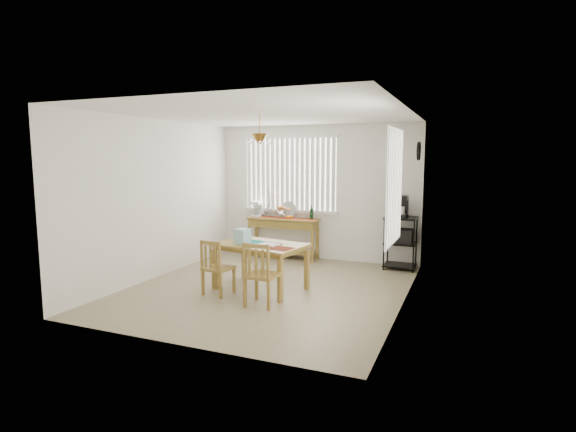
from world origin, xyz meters
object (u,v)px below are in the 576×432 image
at_px(wire_cart, 400,238).
at_px(cart_items, 402,207).
at_px(sideboard, 284,228).
at_px(chair_left, 217,268).
at_px(chair_right, 261,275).
at_px(dining_table, 260,249).

distance_m(wire_cart, cart_items, 0.55).
distance_m(sideboard, wire_cart, 2.27).
relative_size(chair_left, chair_right, 0.93).
distance_m(cart_items, chair_left, 3.47).
distance_m(wire_cart, chair_left, 3.39).
distance_m(cart_items, chair_right, 3.20).
xyz_separation_m(chair_left, chair_right, (0.82, -0.22, 0.03)).
bearing_deg(wire_cart, cart_items, 90.00).
bearing_deg(cart_items, wire_cart, -90.00).
xyz_separation_m(wire_cart, chair_right, (-1.41, -2.77, -0.13)).
bearing_deg(chair_right, dining_table, 116.01).
distance_m(dining_table, chair_right, 0.82).
bearing_deg(cart_items, dining_table, -130.48).
relative_size(sideboard, chair_right, 1.63).
distance_m(wire_cart, chair_right, 3.11).
xyz_separation_m(sideboard, cart_items, (2.27, -0.03, 0.51)).
bearing_deg(chair_right, chair_left, 164.62).
distance_m(sideboard, chair_left, 2.60).
height_order(chair_left, chair_right, chair_right).
relative_size(cart_items, chair_left, 0.48).
bearing_deg(chair_left, dining_table, 46.62).
xyz_separation_m(wire_cart, dining_table, (-1.76, -2.06, 0.05)).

